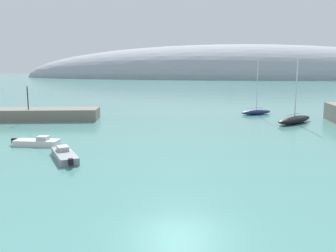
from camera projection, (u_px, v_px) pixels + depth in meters
name	position (u px, v px, depth m)	size (l,w,h in m)	color
water	(178.00, 232.00, 18.62)	(600.00, 600.00, 0.00)	teal
breakwater_rocks	(18.00, 114.00, 55.94)	(24.07, 4.97, 1.69)	gray
distant_ridge	(236.00, 78.00, 228.67)	(269.22, 78.99, 40.31)	#999EA8
sailboat_black_near_shore	(294.00, 119.00, 52.74)	(6.83, 7.51, 9.45)	black
sailboat_navy_mid_mooring	(256.00, 112.00, 61.73)	(5.78, 4.24, 9.57)	navy
motorboat_grey_foreground	(65.00, 155.00, 32.90)	(4.19, 5.51, 1.01)	gray
motorboat_white_alongside_breakwater	(37.00, 142.00, 38.46)	(5.02, 1.74, 0.97)	white
harbor_lamp_post	(27.00, 94.00, 54.22)	(0.36, 0.36, 3.71)	black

